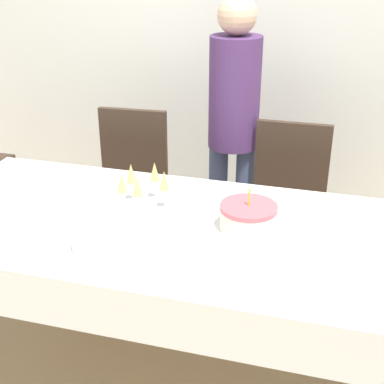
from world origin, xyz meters
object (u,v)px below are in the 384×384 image
(dining_chair_far_right, at_px, (287,205))
(plate_stack_main, at_px, (104,242))
(plate_stack_dessert, at_px, (117,216))
(dining_chair_far_left, at_px, (130,186))
(birthday_cake, at_px, (248,217))
(champagne_tray, at_px, (141,191))
(person_standing, at_px, (234,115))

(dining_chair_far_right, distance_m, plate_stack_main, 1.23)
(plate_stack_dessert, bearing_deg, dining_chair_far_left, 109.20)
(dining_chair_far_left, bearing_deg, dining_chair_far_right, 0.01)
(dining_chair_far_left, height_order, plate_stack_main, dining_chair_far_left)
(dining_chair_far_left, xyz_separation_m, birthday_cake, (0.82, -0.76, 0.30))
(birthday_cake, bearing_deg, dining_chair_far_left, 137.33)
(dining_chair_far_left, distance_m, plate_stack_dessert, 0.92)
(dining_chair_far_left, bearing_deg, champagne_tray, -63.51)
(plate_stack_main, xyz_separation_m, plate_stack_dessert, (-0.03, 0.21, -0.00))
(plate_stack_dessert, xyz_separation_m, person_standing, (0.28, 1.01, 0.16))
(dining_chair_far_left, height_order, birthday_cake, dining_chair_far_left)
(champagne_tray, bearing_deg, plate_stack_main, -93.20)
(dining_chair_far_right, bearing_deg, plate_stack_main, -119.24)
(champagne_tray, bearing_deg, plate_stack_dessert, -110.28)
(plate_stack_dessert, bearing_deg, person_standing, 74.71)
(person_standing, bearing_deg, plate_stack_main, -101.25)
(dining_chair_far_right, xyz_separation_m, plate_stack_dessert, (-0.62, -0.84, 0.27))
(dining_chair_far_left, distance_m, person_standing, 0.73)
(plate_stack_dessert, bearing_deg, plate_stack_main, -80.99)
(person_standing, bearing_deg, champagne_tray, -104.44)
(plate_stack_main, bearing_deg, champagne_tray, 86.80)
(plate_stack_main, relative_size, plate_stack_dessert, 1.43)
(dining_chair_far_left, relative_size, champagne_tray, 3.19)
(plate_stack_main, relative_size, person_standing, 0.15)
(dining_chair_far_right, xyz_separation_m, birthday_cake, (-0.09, -0.76, 0.30))
(birthday_cake, distance_m, champagne_tray, 0.48)
(dining_chair_far_left, distance_m, plate_stack_main, 1.13)
(birthday_cake, height_order, person_standing, person_standing)
(dining_chair_far_left, distance_m, dining_chair_far_right, 0.91)
(dining_chair_far_right, xyz_separation_m, person_standing, (-0.34, 0.18, 0.43))
(birthday_cake, xyz_separation_m, plate_stack_main, (-0.50, -0.29, -0.03))
(dining_chair_far_left, height_order, person_standing, person_standing)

